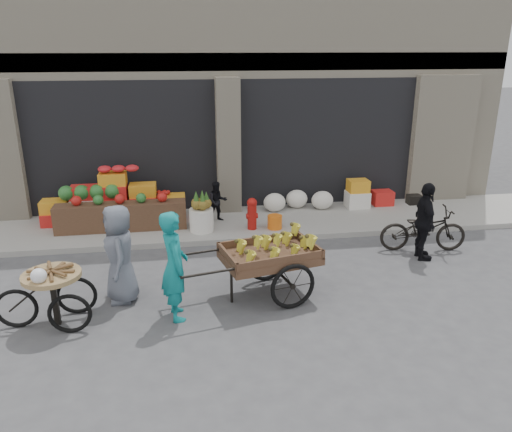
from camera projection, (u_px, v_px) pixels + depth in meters
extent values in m
plane|color=#424244|center=(263.00, 316.00, 7.68)|extent=(80.00, 80.00, 0.00)
cube|color=gray|center=(234.00, 224.00, 11.49)|extent=(18.00, 2.20, 0.12)
cube|color=beige|center=(216.00, 62.00, 14.21)|extent=(14.00, 6.00, 7.00)
cube|color=gray|center=(225.00, 62.00, 11.51)|extent=(14.00, 0.30, 0.40)
cube|color=black|center=(125.00, 143.00, 12.39)|extent=(4.40, 1.60, 3.10)
cube|color=black|center=(318.00, 137.00, 13.11)|extent=(4.40, 1.60, 3.10)
cube|color=beige|center=(228.00, 146.00, 11.95)|extent=(0.55, 0.80, 3.22)
cube|color=brown|center=(121.00, 217.00, 10.88)|extent=(2.80, 0.45, 0.60)
sphere|color=#1E5923|center=(90.00, 192.00, 11.10)|extent=(0.34, 0.34, 0.34)
cylinder|color=silver|center=(202.00, 220.00, 10.82)|extent=(0.52, 0.52, 0.50)
cylinder|color=#A5140F|center=(252.00, 217.00, 10.92)|extent=(0.20, 0.20, 0.56)
sphere|color=#A5140F|center=(252.00, 203.00, 10.82)|extent=(0.22, 0.22, 0.22)
cylinder|color=orange|center=(275.00, 222.00, 10.99)|extent=(0.32, 0.32, 0.30)
ellipsoid|color=silver|center=(299.00, 201.00, 12.21)|extent=(1.70, 0.60, 0.44)
imported|color=black|center=(217.00, 202.00, 11.37)|extent=(0.51, 0.43, 0.93)
cube|color=brown|center=(270.00, 257.00, 8.12)|extent=(1.69, 1.29, 0.13)
torus|color=black|center=(293.00, 287.00, 7.81)|extent=(0.76, 0.23, 0.76)
torus|color=black|center=(266.00, 261.00, 8.75)|extent=(0.76, 0.23, 0.76)
cylinder|color=black|center=(232.00, 285.00, 8.01)|extent=(0.05, 0.05, 0.63)
imported|color=#10797B|center=(174.00, 266.00, 7.41)|extent=(0.51, 0.68, 1.70)
cylinder|color=#9E7F51|center=(51.00, 275.00, 7.22)|extent=(0.85, 0.85, 0.07)
cube|color=black|center=(55.00, 300.00, 7.35)|extent=(0.08, 0.08, 0.80)
torus|color=black|center=(70.00, 314.00, 7.15)|extent=(0.62, 0.06, 0.62)
torus|color=black|center=(77.00, 295.00, 7.68)|extent=(0.62, 0.06, 0.62)
torus|color=black|center=(16.00, 308.00, 7.29)|extent=(0.62, 0.06, 0.62)
imported|color=slate|center=(120.00, 254.00, 7.94)|extent=(0.62, 0.86, 1.62)
imported|color=black|center=(423.00, 229.00, 10.03)|extent=(1.79, 0.85, 0.90)
imported|color=black|center=(425.00, 222.00, 9.53)|extent=(0.51, 0.94, 1.53)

